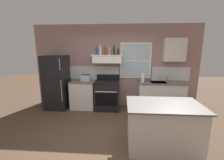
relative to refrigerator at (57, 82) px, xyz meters
The scene contains 19 objects.
ground_plane 2.78m from the refrigerator, 44.08° to the right, with size 16.00×16.00×0.00m, color #4C3828.
back_wall 2.03m from the refrigerator, 11.29° to the left, with size 5.40×0.11×2.70m.
refrigerator is the anchor object (origin of this frame).
counter_left_of_stove 0.94m from the refrigerator, ahead, with size 0.79×0.63×0.91m.
toaster 0.95m from the refrigerator, ahead, with size 0.30×0.20×0.19m.
stove_range 1.70m from the refrigerator, ahead, with size 0.76×0.69×1.09m.
range_hood_shelf 1.82m from the refrigerator, ahead, with size 0.96×0.52×0.24m.
bottle_blue_liqueur 1.65m from the refrigerator, ahead, with size 0.07×0.07×0.26m.
bottle_clear_tall 1.76m from the refrigerator, ahead, with size 0.06×0.06×0.31m.
bottle_amber_wine 1.87m from the refrigerator, ahead, with size 0.07×0.07×0.27m.
bottle_rose_pink 1.99m from the refrigerator, ahead, with size 0.07×0.07×0.29m.
bottle_dark_green_wine 2.12m from the refrigerator, ahead, with size 0.07×0.07×0.31m.
bottle_brown_stout 2.21m from the refrigerator, ahead, with size 0.06×0.06×0.22m.
counter_right_with_sink 3.37m from the refrigerator, ahead, with size 1.43×0.63×0.91m.
sink_faucet 3.26m from the refrigerator, ahead, with size 0.03×0.17×0.28m.
paper_towel_roll 2.78m from the refrigerator, ahead, with size 0.11×0.11×0.27m, color white.
dish_soap_bottle 3.54m from the refrigerator, ahead, with size 0.06×0.06×0.18m, color orange.
kitchen_island 3.50m from the refrigerator, 32.51° to the right, with size 1.40×0.90×0.91m.
upper_cabinet_right 3.85m from the refrigerator, ahead, with size 0.64×0.32×0.70m.
Camera 1 is at (0.24, -2.79, 1.94)m, focal length 24.17 mm.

